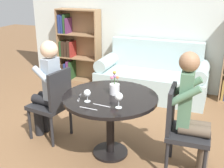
{
  "coord_description": "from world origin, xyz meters",
  "views": [
    {
      "loc": [
        1.04,
        -2.57,
        1.86
      ],
      "look_at": [
        0.0,
        0.05,
        0.83
      ],
      "focal_mm": 45.0,
      "sensor_mm": 36.0,
      "label": 1
    }
  ],
  "objects_px": {
    "wine_glass_left": "(87,93)",
    "couch": "(152,78)",
    "person_right": "(193,113)",
    "chair_right": "(182,127)",
    "wine_glass_right": "(119,97)",
    "bookshelf_left": "(75,47)",
    "flower_vase": "(115,87)",
    "person_left": "(47,87)",
    "chair_left": "(53,102)"
  },
  "relations": [
    {
      "from": "couch",
      "to": "flower_vase",
      "type": "bearing_deg",
      "value": -89.29
    },
    {
      "from": "bookshelf_left",
      "to": "wine_glass_left",
      "type": "distance_m",
      "value": 2.8
    },
    {
      "from": "wine_glass_left",
      "to": "chair_right",
      "type": "bearing_deg",
      "value": 13.67
    },
    {
      "from": "chair_right",
      "to": "wine_glass_left",
      "type": "bearing_deg",
      "value": 100.99
    },
    {
      "from": "couch",
      "to": "flower_vase",
      "type": "relative_size",
      "value": 6.7
    },
    {
      "from": "bookshelf_left",
      "to": "chair_right",
      "type": "distance_m",
      "value": 3.22
    },
    {
      "from": "bookshelf_left",
      "to": "chair_right",
      "type": "xyz_separation_m",
      "value": [
        2.39,
        -2.16,
        -0.16
      ]
    },
    {
      "from": "chair_left",
      "to": "chair_right",
      "type": "xyz_separation_m",
      "value": [
        1.54,
        -0.06,
        0.0
      ]
    },
    {
      "from": "chair_right",
      "to": "chair_left",
      "type": "bearing_deg",
      "value": 85.08
    },
    {
      "from": "bookshelf_left",
      "to": "couch",
      "type": "bearing_deg",
      "value": -9.41
    },
    {
      "from": "person_left",
      "to": "wine_glass_left",
      "type": "height_order",
      "value": "person_left"
    },
    {
      "from": "chair_right",
      "to": "person_left",
      "type": "distance_m",
      "value": 1.64
    },
    {
      "from": "wine_glass_right",
      "to": "chair_left",
      "type": "bearing_deg",
      "value": 162.09
    },
    {
      "from": "person_right",
      "to": "wine_glass_right",
      "type": "xyz_separation_m",
      "value": [
        -0.67,
        -0.26,
        0.16
      ]
    },
    {
      "from": "bookshelf_left",
      "to": "chair_left",
      "type": "relative_size",
      "value": 1.54
    },
    {
      "from": "couch",
      "to": "chair_left",
      "type": "distance_m",
      "value": 2.0
    },
    {
      "from": "couch",
      "to": "person_right",
      "type": "xyz_separation_m",
      "value": [
        0.86,
        -1.89,
        0.35
      ]
    },
    {
      "from": "couch",
      "to": "chair_left",
      "type": "xyz_separation_m",
      "value": [
        -0.77,
        -1.83,
        0.18
      ]
    },
    {
      "from": "person_left",
      "to": "flower_vase",
      "type": "relative_size",
      "value": 4.56
    },
    {
      "from": "chair_left",
      "to": "couch",
      "type": "bearing_deg",
      "value": 165.62
    },
    {
      "from": "couch",
      "to": "chair_right",
      "type": "relative_size",
      "value": 2.02
    },
    {
      "from": "bookshelf_left",
      "to": "person_left",
      "type": "bearing_deg",
      "value": -69.95
    },
    {
      "from": "couch",
      "to": "person_left",
      "type": "bearing_deg",
      "value": -115.32
    },
    {
      "from": "chair_left",
      "to": "flower_vase",
      "type": "xyz_separation_m",
      "value": [
        0.79,
        0.0,
        0.3
      ]
    },
    {
      "from": "bookshelf_left",
      "to": "flower_vase",
      "type": "relative_size",
      "value": 5.12
    },
    {
      "from": "bookshelf_left",
      "to": "wine_glass_right",
      "type": "xyz_separation_m",
      "value": [
        1.8,
        -2.41,
        0.16
      ]
    },
    {
      "from": "couch",
      "to": "person_left",
      "type": "relative_size",
      "value": 1.47
    },
    {
      "from": "couch",
      "to": "person_right",
      "type": "bearing_deg",
      "value": -65.54
    },
    {
      "from": "person_left",
      "to": "wine_glass_right",
      "type": "relative_size",
      "value": 7.89
    },
    {
      "from": "couch",
      "to": "wine_glass_right",
      "type": "bearing_deg",
      "value": -85.06
    },
    {
      "from": "chair_right",
      "to": "wine_glass_right",
      "type": "relative_size",
      "value": 5.75
    },
    {
      "from": "person_right",
      "to": "wine_glass_left",
      "type": "relative_size",
      "value": 9.67
    },
    {
      "from": "person_left",
      "to": "flower_vase",
      "type": "xyz_separation_m",
      "value": [
        0.88,
        -0.02,
        0.13
      ]
    },
    {
      "from": "wine_glass_left",
      "to": "wine_glass_right",
      "type": "height_order",
      "value": "wine_glass_right"
    },
    {
      "from": "wine_glass_right",
      "to": "flower_vase",
      "type": "bearing_deg",
      "value": 117.63
    },
    {
      "from": "chair_right",
      "to": "wine_glass_left",
      "type": "relative_size",
      "value": 6.89
    },
    {
      "from": "chair_left",
      "to": "chair_right",
      "type": "relative_size",
      "value": 1.0
    },
    {
      "from": "flower_vase",
      "to": "wine_glass_right",
      "type": "bearing_deg",
      "value": -62.37
    },
    {
      "from": "couch",
      "to": "person_right",
      "type": "relative_size",
      "value": 1.44
    },
    {
      "from": "couch",
      "to": "bookshelf_left",
      "type": "height_order",
      "value": "bookshelf_left"
    },
    {
      "from": "chair_right",
      "to": "flower_vase",
      "type": "bearing_deg",
      "value": 82.56
    },
    {
      "from": "person_left",
      "to": "flower_vase",
      "type": "bearing_deg",
      "value": 97.09
    },
    {
      "from": "bookshelf_left",
      "to": "person_left",
      "type": "distance_m",
      "value": 2.21
    },
    {
      "from": "chair_left",
      "to": "person_right",
      "type": "height_order",
      "value": "person_right"
    },
    {
      "from": "bookshelf_left",
      "to": "flower_vase",
      "type": "height_order",
      "value": "bookshelf_left"
    },
    {
      "from": "person_left",
      "to": "person_right",
      "type": "height_order",
      "value": "person_right"
    },
    {
      "from": "bookshelf_left",
      "to": "person_right",
      "type": "height_order",
      "value": "bookshelf_left"
    },
    {
      "from": "wine_glass_left",
      "to": "couch",
      "type": "bearing_deg",
      "value": 85.61
    },
    {
      "from": "couch",
      "to": "wine_glass_right",
      "type": "relative_size",
      "value": 11.61
    },
    {
      "from": "person_left",
      "to": "wine_glass_left",
      "type": "distance_m",
      "value": 0.77
    }
  ]
}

